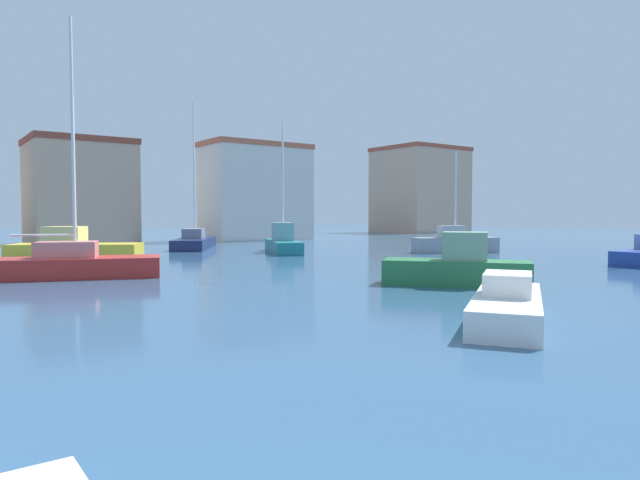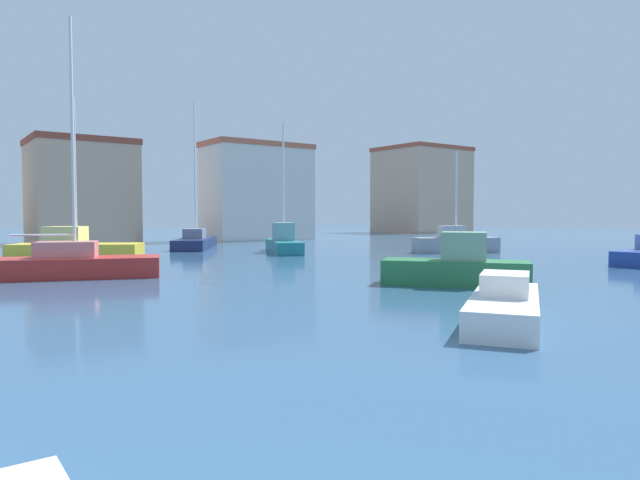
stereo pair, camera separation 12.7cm
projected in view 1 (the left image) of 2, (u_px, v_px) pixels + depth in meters
water at (241, 265)px, 27.91m from camera, size 160.00×160.00×0.00m
sailboat_teal_center_channel at (283, 242)px, 36.42m from camera, size 4.05×6.45×8.44m
sailboat_grey_inner_mooring at (455, 243)px, 36.40m from camera, size 5.62×3.71×6.58m
sailboat_red_behind_lamppost at (74, 264)px, 22.12m from camera, size 6.76×4.20×10.21m
motorboat_green_far_left at (458, 267)px, 19.78m from camera, size 4.38×4.98×1.90m
sailboat_yellow_far_right at (74, 248)px, 30.84m from camera, size 7.02×5.51×8.89m
motorboat_white_mid_harbor at (507, 305)px, 13.14m from camera, size 5.22×4.14×1.16m
sailboat_navy_distant_north at (195, 241)px, 40.80m from camera, size 6.03×7.85×10.61m
harbor_office at (80, 192)px, 47.72m from camera, size 8.18×7.45×8.83m
waterfront_apartments at (256, 192)px, 53.94m from camera, size 10.12×5.43×9.28m
warehouse_block at (420, 190)px, 76.64m from camera, size 10.75×9.46×11.51m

